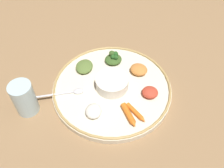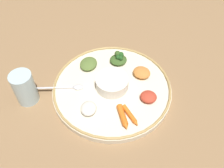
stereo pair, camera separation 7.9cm
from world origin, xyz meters
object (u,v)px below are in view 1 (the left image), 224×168
at_px(spoon, 67,93).
at_px(greens_pile, 113,58).
at_px(carrot_near_spoon, 129,115).
at_px(center_bowl, 112,83).
at_px(drinking_glass, 25,100).
at_px(carrot_outer, 136,113).

xyz_separation_m(spoon, greens_pile, (0.21, -0.02, 0.01)).
height_order(greens_pile, carrot_near_spoon, greens_pile).
height_order(center_bowl, spoon, center_bowl).
distance_m(center_bowl, carrot_near_spoon, 0.13).
bearing_deg(greens_pile, drinking_glass, 166.99).
xyz_separation_m(greens_pile, drinking_glass, (-0.33, 0.08, 0.01)).
relative_size(center_bowl, greens_pile, 1.32).
bearing_deg(spoon, drinking_glass, 152.58).
distance_m(center_bowl, greens_pile, 0.12).
xyz_separation_m(center_bowl, drinking_glass, (-0.23, 0.15, 0.01)).
bearing_deg(spoon, carrot_outer, -69.09).
relative_size(greens_pile, carrot_near_spoon, 0.97).
bearing_deg(carrot_near_spoon, carrot_outer, -25.18).
relative_size(center_bowl, carrot_outer, 1.30).
distance_m(greens_pile, drinking_glass, 0.33).
bearing_deg(spoon, center_bowl, -38.50).
height_order(center_bowl, carrot_near_spoon, center_bowl).
bearing_deg(center_bowl, greens_pile, 38.46).
distance_m(spoon, carrot_near_spoon, 0.22).
distance_m(greens_pile, carrot_near_spoon, 0.24).
bearing_deg(greens_pile, spoon, 175.60).
bearing_deg(carrot_outer, spoon, 110.91).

